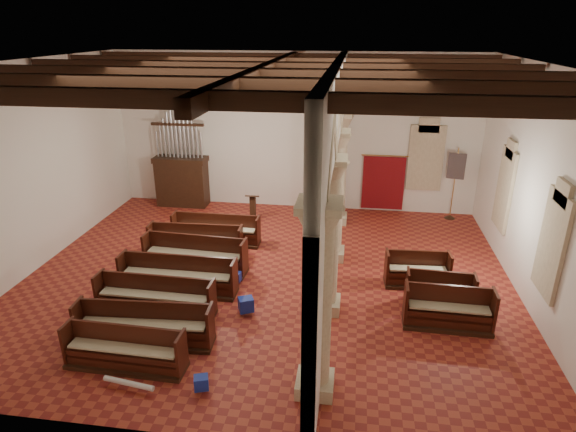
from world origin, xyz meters
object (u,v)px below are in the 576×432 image
(pipe_organ, at_px, (181,172))
(aisle_pew_0, at_px, (448,314))
(processional_banner, at_px, (452,197))
(nave_pew_0, at_px, (125,355))
(lectern, at_px, (253,210))

(pipe_organ, height_order, aisle_pew_0, pipe_organ)
(processional_banner, distance_m, nave_pew_0, 12.93)
(processional_banner, distance_m, aisle_pew_0, 7.45)
(pipe_organ, distance_m, lectern, 3.65)
(lectern, bearing_deg, processional_banner, 10.38)
(pipe_organ, distance_m, processional_banner, 10.58)
(lectern, distance_m, nave_pew_0, 8.45)
(pipe_organ, bearing_deg, processional_banner, -0.03)
(processional_banner, height_order, aisle_pew_0, processional_banner)
(pipe_organ, bearing_deg, nave_pew_0, -77.37)
(lectern, bearing_deg, aisle_pew_0, -44.85)
(pipe_organ, relative_size, nave_pew_0, 1.66)
(lectern, height_order, nave_pew_0, lectern)
(lectern, xyz_separation_m, nave_pew_0, (-1.00, -8.39, -0.16))
(lectern, height_order, aisle_pew_0, lectern)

